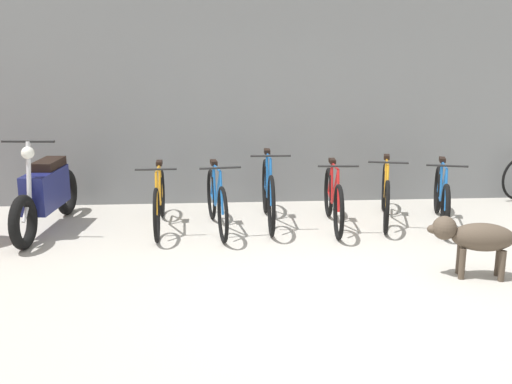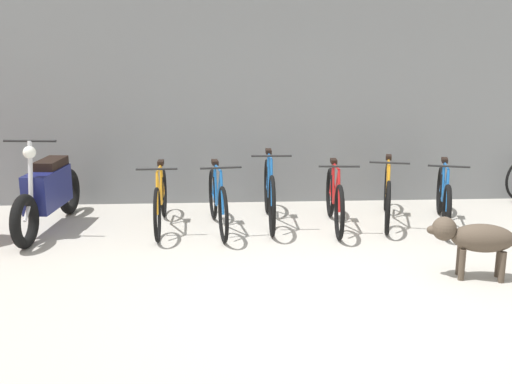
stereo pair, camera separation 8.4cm
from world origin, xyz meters
name	(u,v)px [view 1 (the left image)]	position (x,y,z in m)	size (l,w,h in m)	color
ground_plane	(337,292)	(0.00, 0.00, 0.00)	(60.00, 60.00, 0.00)	#ADA89E
shop_wall_back	(291,101)	(0.00, 3.32, 1.39)	(8.82, 0.20, 2.78)	slate
bicycle_0	(159,201)	(-1.72, 2.06, 0.33)	(0.46, 1.65, 0.80)	black
bicycle_1	(217,202)	(-1.04, 1.95, 0.34)	(0.46, 1.59, 0.82)	black
bicycle_2	(268,193)	(-0.42, 2.18, 0.37)	(0.46, 1.72, 0.91)	black
bicycle_3	(333,200)	(0.35, 1.98, 0.34)	(0.46, 1.58, 0.82)	black
bicycle_4	(385,194)	(1.04, 2.18, 0.34)	(0.55, 1.65, 0.82)	black
bicycle_5	(441,198)	(1.68, 2.00, 0.33)	(0.60, 1.65, 0.81)	black
motorcycle	(46,193)	(-3.03, 2.08, 0.44)	(0.58, 1.97, 1.13)	black
stray_dog	(474,237)	(1.33, 0.27, 0.39)	(1.00, 0.40, 0.58)	#4C3F33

